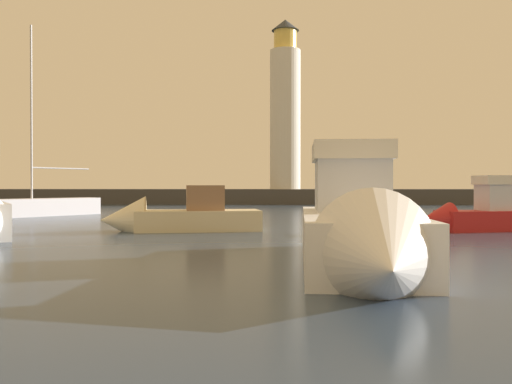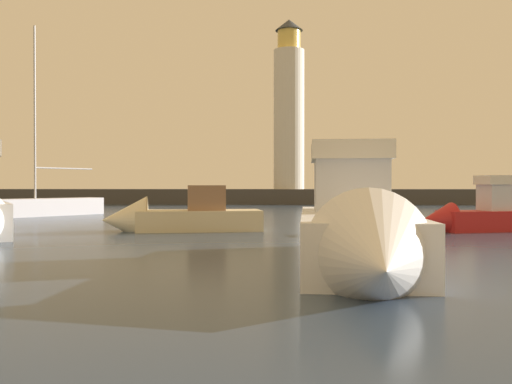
# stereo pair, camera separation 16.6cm
# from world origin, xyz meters

# --- Properties ---
(ground_plane) EXTENTS (220.00, 220.00, 0.00)m
(ground_plane) POSITION_xyz_m (0.00, 26.15, 0.00)
(ground_plane) COLOR #2D3D51
(breakwater) EXTENTS (67.20, 4.42, 1.44)m
(breakwater) POSITION_xyz_m (0.00, 52.30, 0.72)
(breakwater) COLOR #423F3D
(breakwater) RESTS_ON ground_plane
(lighthouse) EXTENTS (2.96, 2.96, 16.44)m
(lighthouse) POSITION_xyz_m (2.08, 52.30, 9.23)
(lighthouse) COLOR silver
(lighthouse) RESTS_ON breakwater
(motorboat_0) EXTENTS (2.65, 8.82, 3.30)m
(motorboat_0) POSITION_xyz_m (2.98, 10.70, 0.88)
(motorboat_0) COLOR white
(motorboat_0) RESTS_ON ground_plane
(motorboat_1) EXTENTS (6.43, 2.97, 2.27)m
(motorboat_1) POSITION_xyz_m (-2.91, 20.42, 0.54)
(motorboat_1) COLOR beige
(motorboat_1) RESTS_ON ground_plane
(motorboat_4) EXTENTS (5.88, 2.82, 2.44)m
(motorboat_4) POSITION_xyz_m (9.40, 20.95, 0.70)
(motorboat_4) COLOR #B21E1E
(motorboat_4) RESTS_ON ground_plane
(sailboat_moored) EXTENTS (5.35, 6.47, 11.03)m
(sailboat_moored) POSITION_xyz_m (-12.48, 30.70, 0.59)
(sailboat_moored) COLOR silver
(sailboat_moored) RESTS_ON ground_plane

